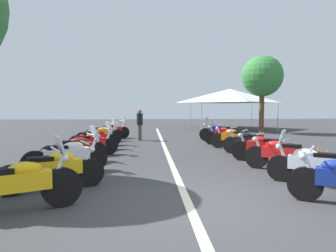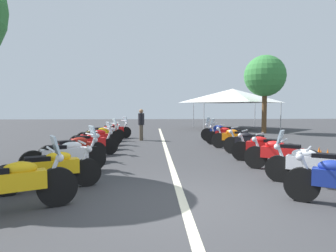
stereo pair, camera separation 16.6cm
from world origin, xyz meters
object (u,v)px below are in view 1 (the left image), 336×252
object	(u,v)px
motorcycle_left_row_7	(103,133)
motorcycle_right_row_5	(235,138)
motorcycle_left_row_4	(89,143)
bystander_1	(140,122)
traffic_cone_2	(319,158)
motorcycle_left_row_6	(99,136)
motorcycle_left_row_2	(68,156)
motorcycle_right_row_7	(220,132)
motorcycle_left_row_5	(95,139)
traffic_cone_0	(321,161)
motorcycle_right_row_6	(226,135)
motorcycle_left_row_0	(15,185)
motorcycle_right_row_3	(264,148)
motorcycle_right_row_1	(313,164)
motorcycle_right_row_4	(249,142)
motorcycle_left_row_8	(112,130)
traffic_cone_1	(328,160)
motorcycle_left_row_1	(53,169)
motorcycle_left_row_3	(75,149)
event_tent	(230,96)
roadside_tree_0	(262,77)
motorcycle_right_row_2	(282,154)

from	to	relation	value
motorcycle_left_row_7	motorcycle_right_row_5	size ratio (longest dim) A/B	1.04
motorcycle_left_row_4	bystander_1	xyz separation A→B (m)	(5.05, -1.63, 0.50)
traffic_cone_2	motorcycle_left_row_6	bearing A→B (deg)	52.61
motorcycle_left_row_2	motorcycle_right_row_7	xyz separation A→B (m)	(7.16, -5.67, -0.00)
motorcycle_left_row_5	traffic_cone_0	xyz separation A→B (m)	(-4.46, -6.69, -0.17)
motorcycle_right_row_6	bystander_1	distance (m)	4.61
motorcycle_left_row_0	bystander_1	xyz separation A→B (m)	(10.90, -1.69, 0.47)
motorcycle_right_row_3	motorcycle_right_row_6	bearing A→B (deg)	-58.12
motorcycle_right_row_1	motorcycle_right_row_4	xyz separation A→B (m)	(4.29, -0.02, -0.00)
motorcycle_left_row_2	motorcycle_right_row_7	distance (m)	9.13
motorcycle_left_row_4	motorcycle_left_row_6	xyz separation A→B (m)	(2.81, 0.10, 0.02)
traffic_cone_2	motorcycle_right_row_1	bearing A→B (deg)	146.78
motorcycle_left_row_8	traffic_cone_1	size ratio (longest dim) A/B	3.11
motorcycle_left_row_6	motorcycle_right_row_4	world-z (taller)	motorcycle_left_row_6
motorcycle_right_row_3	motorcycle_right_row_7	xyz separation A→B (m)	(5.84, 0.02, 0.02)
motorcycle_left_row_1	traffic_cone_2	bearing A→B (deg)	-9.61
bystander_1	motorcycle_right_row_5	bearing A→B (deg)	153.13
motorcycle_left_row_2	traffic_cone_0	world-z (taller)	motorcycle_left_row_2
motorcycle_left_row_0	motorcycle_left_row_5	size ratio (longest dim) A/B	1.06
motorcycle_left_row_3	motorcycle_right_row_1	bearing A→B (deg)	-61.38
motorcycle_right_row_6	motorcycle_right_row_7	xyz separation A→B (m)	(1.51, -0.06, 0.01)
motorcycle_left_row_2	bystander_1	bearing A→B (deg)	48.08
motorcycle_left_row_5	event_tent	distance (m)	14.81
motorcycle_right_row_4	motorcycle_right_row_5	xyz separation A→B (m)	(1.52, 0.09, 0.01)
motorcycle_left_row_8	traffic_cone_2	distance (m)	10.84
motorcycle_left_row_6	motorcycle_right_row_3	distance (m)	7.25
motorcycle_left_row_0	bystander_1	bearing A→B (deg)	53.52
motorcycle_right_row_1	event_tent	distance (m)	17.95
motorcycle_right_row_7	roadside_tree_0	size ratio (longest dim) A/B	0.39
motorcycle_left_row_1	motorcycle_right_row_3	distance (m)	6.27
motorcycle_left_row_7	traffic_cone_2	size ratio (longest dim) A/B	3.11
motorcycle_left_row_6	motorcycle_right_row_2	world-z (taller)	motorcycle_left_row_6
motorcycle_left_row_7	motorcycle_right_row_7	distance (m)	5.83
traffic_cone_0	event_tent	xyz separation A→B (m)	(16.29, -1.95, 2.36)
motorcycle_left_row_1	motorcycle_left_row_7	world-z (taller)	same
motorcycle_left_row_4	motorcycle_left_row_6	world-z (taller)	motorcycle_left_row_6
motorcycle_left_row_3	motorcycle_left_row_7	size ratio (longest dim) A/B	0.93
motorcycle_left_row_7	motorcycle_right_row_4	size ratio (longest dim) A/B	1.13
motorcycle_right_row_3	motorcycle_right_row_5	size ratio (longest dim) A/B	1.01
traffic_cone_1	traffic_cone_0	bearing A→B (deg)	107.88
motorcycle_left_row_3	motorcycle_right_row_4	bearing A→B (deg)	-21.41
motorcycle_left_row_7	event_tent	world-z (taller)	event_tent
motorcycle_right_row_3	motorcycle_right_row_4	xyz separation A→B (m)	(1.49, -0.03, -0.00)
motorcycle_left_row_3	motorcycle_left_row_6	bearing A→B (deg)	53.85
motorcycle_right_row_4	motorcycle_right_row_6	bearing A→B (deg)	-50.66
motorcycle_right_row_7	traffic_cone_0	bearing A→B (deg)	125.55
traffic_cone_1	motorcycle_left_row_3	bearing A→B (deg)	78.32
traffic_cone_2	motorcycle_right_row_4	bearing A→B (deg)	25.74
motorcycle_left_row_6	motorcycle_left_row_7	bearing A→B (deg)	65.44
motorcycle_left_row_6	motorcycle_right_row_2	xyz separation A→B (m)	(-5.68, -5.75, -0.02)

